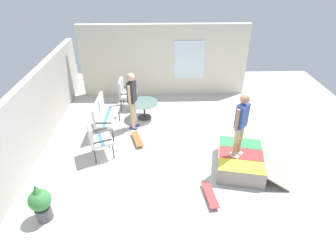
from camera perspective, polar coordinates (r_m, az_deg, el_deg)
The scene contains 13 objects.
ground_plane at distance 7.64m, azimuth 3.64°, elevation -5.83°, with size 12.00×12.00×0.10m, color beige.
back_wall_cinderblock at distance 7.77m, azimuth -26.89°, elevation 0.22°, with size 9.00×0.20×1.96m.
house_facade at distance 10.36m, azimuth -0.71°, elevation 13.21°, with size 0.23×6.00×2.59m.
skate_ramp at distance 7.22m, azimuth 14.78°, elevation -6.89°, with size 1.73×1.92×0.43m.
patio_bench at distance 8.41m, azimuth -13.16°, elevation 2.59°, with size 1.26×0.58×1.02m.
patio_chair_near_house at distance 9.67m, azimuth -8.82°, elevation 7.07°, with size 0.63×0.56×1.02m.
patio_chair_by_wall at distance 7.36m, azimuth -14.54°, elevation -2.22°, with size 0.78×0.73×1.02m.
patio_table at distance 9.02m, azimuth -4.89°, elevation 3.94°, with size 0.90×0.90×0.57m.
person_watching at distance 8.22m, azimuth -7.37°, elevation 5.95°, with size 0.46×0.31×1.79m.
person_skater at distance 6.50m, azimuth 14.73°, elevation 0.84°, with size 0.37×0.37×1.62m.
skateboard_by_bench at distance 8.03m, azimuth -6.31°, elevation -2.65°, with size 0.82×0.42×0.10m.
skateboard_spare at distance 6.39m, azimuth 8.65°, elevation -13.77°, with size 0.82×0.30×0.10m.
potted_plant at distance 6.19m, azimuth -24.69°, elevation -13.96°, with size 0.44×0.44×0.92m.
Camera 1 is at (-6.01, 0.67, 4.62)m, focal length 29.75 mm.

